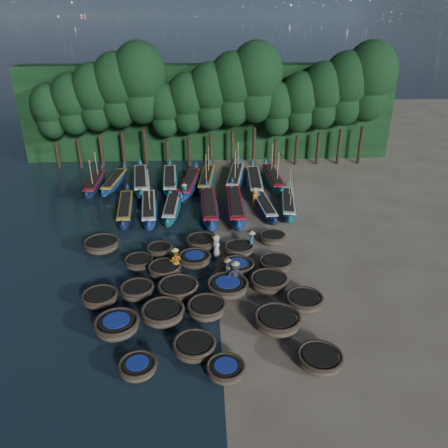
{
  "coord_description": "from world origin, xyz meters",
  "views": [
    {
      "loc": [
        -0.66,
        -25.22,
        14.55
      ],
      "look_at": [
        0.67,
        2.54,
        1.3
      ],
      "focal_mm": 35.0,
      "sensor_mm": 36.0,
      "label": 1
    }
  ],
  "objects_px": {
    "coracle_16": "(165,270)",
    "long_boat_4": "(172,206)",
    "coracle_17": "(195,259)",
    "fisherman_4": "(228,270)",
    "coracle_15": "(139,262)",
    "coracle_22": "(201,242)",
    "long_boat_6": "(235,206)",
    "long_boat_15": "(235,178)",
    "fisherman_1": "(251,241)",
    "coracle_11": "(137,290)",
    "fisherman_0": "(216,246)",
    "long_boat_7": "(264,206)",
    "long_boat_17": "(273,178)",
    "coracle_6": "(163,313)",
    "long_boat_14": "(207,179)",
    "coracle_4": "(320,359)",
    "coracle_13": "(228,286)",
    "coracle_12": "(178,288)",
    "coracle_23": "(239,249)",
    "coracle_21": "(160,250)",
    "coracle_10": "(100,298)",
    "long_boat_12": "(170,181)",
    "long_boat_10": "(115,182)",
    "long_boat_5": "(209,207)",
    "coracle_24": "(272,238)",
    "coracle_1": "(138,367)",
    "coracle_7": "(207,308)",
    "coracle_14": "(269,282)",
    "long_boat_2": "(126,208)",
    "long_boat_9": "(95,183)",
    "long_boat_16": "(255,182)",
    "long_boat_8": "(288,204)",
    "coracle_8": "(277,321)",
    "coracle_2": "(194,347)",
    "fisherman_6": "(255,197)",
    "long_boat_3": "(149,208)",
    "fisherman_3": "(235,275)",
    "long_boat_11": "(141,181)",
    "fisherman_5": "(184,193)",
    "coracle_19": "(275,263)"
  },
  "relations": [
    {
      "from": "coracle_17",
      "to": "fisherman_4",
      "type": "relative_size",
      "value": 1.24
    },
    {
      "from": "long_boat_17",
      "to": "coracle_7",
      "type": "bearing_deg",
      "value": -110.56
    },
    {
      "from": "coracle_15",
      "to": "coracle_22",
      "type": "bearing_deg",
      "value": 30.38
    },
    {
      "from": "coracle_15",
      "to": "long_boat_5",
      "type": "height_order",
      "value": "long_boat_5"
    },
    {
      "from": "coracle_21",
      "to": "coracle_7",
      "type": "bearing_deg",
      "value": -65.47
    },
    {
      "from": "coracle_4",
      "to": "long_boat_16",
      "type": "bearing_deg",
      "value": 90.99
    },
    {
      "from": "fisherman_1",
      "to": "long_boat_10",
      "type": "bearing_deg",
      "value": -116.61
    },
    {
      "from": "coracle_24",
      "to": "long_boat_14",
      "type": "relative_size",
      "value": 0.26
    },
    {
      "from": "coracle_2",
      "to": "fisherman_6",
      "type": "bearing_deg",
      "value": 74.67
    },
    {
      "from": "coracle_15",
      "to": "fisherman_1",
      "type": "bearing_deg",
      "value": 11.86
    },
    {
      "from": "coracle_13",
      "to": "coracle_16",
      "type": "bearing_deg",
      "value": 151.58
    },
    {
      "from": "coracle_4",
      "to": "coracle_14",
      "type": "distance_m",
      "value": 6.54
    },
    {
      "from": "long_boat_7",
      "to": "long_boat_17",
      "type": "height_order",
      "value": "long_boat_17"
    },
    {
      "from": "coracle_16",
      "to": "coracle_7",
      "type": "bearing_deg",
      "value": -58.12
    },
    {
      "from": "long_boat_6",
      "to": "long_boat_15",
      "type": "bearing_deg",
      "value": 86.16
    },
    {
      "from": "coracle_24",
      "to": "long_boat_15",
      "type": "relative_size",
      "value": 0.24
    },
    {
      "from": "coracle_12",
      "to": "coracle_16",
      "type": "height_order",
      "value": "coracle_16"
    },
    {
      "from": "coracle_17",
      "to": "long_boat_2",
      "type": "xyz_separation_m",
      "value": [
        -5.68,
        8.25,
        0.09
      ]
    },
    {
      "from": "coracle_11",
      "to": "fisherman_0",
      "type": "xyz_separation_m",
      "value": [
        4.65,
        4.39,
        0.4
      ]
    },
    {
      "from": "coracle_17",
      "to": "coracle_22",
      "type": "xyz_separation_m",
      "value": [
        0.45,
        2.22,
        0.04
      ]
    },
    {
      "from": "coracle_6",
      "to": "long_boat_17",
      "type": "height_order",
      "value": "long_boat_17"
    },
    {
      "from": "coracle_7",
      "to": "coracle_17",
      "type": "distance_m",
      "value": 5.37
    },
    {
      "from": "coracle_24",
      "to": "fisherman_4",
      "type": "distance_m",
      "value": 5.93
    },
    {
      "from": "coracle_17",
      "to": "long_boat_17",
      "type": "xyz_separation_m",
      "value": [
        7.28,
        14.74,
        0.13
      ]
    },
    {
      "from": "coracle_17",
      "to": "coracle_24",
      "type": "bearing_deg",
      "value": 26.62
    },
    {
      "from": "long_boat_5",
      "to": "coracle_23",
      "type": "bearing_deg",
      "value": -76.49
    },
    {
      "from": "coracle_1",
      "to": "long_boat_8",
      "type": "bearing_deg",
      "value": 60.88
    },
    {
      "from": "coracle_11",
      "to": "fisherman_3",
      "type": "distance_m",
      "value": 5.71
    },
    {
      "from": "coracle_22",
      "to": "fisherman_1",
      "type": "distance_m",
      "value": 3.49
    },
    {
      "from": "coracle_12",
      "to": "coracle_23",
      "type": "relative_size",
      "value": 1.01
    },
    {
      "from": "long_boat_10",
      "to": "long_boat_12",
      "type": "relative_size",
      "value": 0.84
    },
    {
      "from": "coracle_23",
      "to": "coracle_21",
      "type": "bearing_deg",
      "value": 177.78
    },
    {
      "from": "coracle_16",
      "to": "long_boat_3",
      "type": "bearing_deg",
      "value": 101.73
    },
    {
      "from": "coracle_22",
      "to": "long_boat_6",
      "type": "xyz_separation_m",
      "value": [
        2.75,
        5.89,
        0.14
      ]
    },
    {
      "from": "long_boat_12",
      "to": "fisherman_5",
      "type": "distance_m",
      "value": 4.21
    },
    {
      "from": "coracle_1",
      "to": "long_boat_12",
      "type": "xyz_separation_m",
      "value": [
        -0.08,
        24.0,
        0.21
      ]
    },
    {
      "from": "coracle_16",
      "to": "long_boat_4",
      "type": "distance_m",
      "value": 9.79
    },
    {
      "from": "coracle_22",
      "to": "long_boat_11",
      "type": "relative_size",
      "value": 0.27
    },
    {
      "from": "coracle_8",
      "to": "coracle_14",
      "type": "distance_m",
      "value": 3.64
    },
    {
      "from": "coracle_13",
      "to": "long_boat_10",
      "type": "distance_m",
      "value": 20.44
    },
    {
      "from": "coracle_14",
      "to": "long_boat_14",
      "type": "relative_size",
      "value": 0.29
    },
    {
      "from": "long_boat_4",
      "to": "long_boat_14",
      "type": "relative_size",
      "value": 0.94
    },
    {
      "from": "coracle_15",
      "to": "long_boat_7",
      "type": "distance_m",
      "value": 12.44
    },
    {
      "from": "coracle_4",
      "to": "coracle_15",
      "type": "bearing_deg",
      "value": 135.53
    },
    {
      "from": "coracle_13",
      "to": "long_boat_4",
      "type": "height_order",
      "value": "long_boat_4"
    },
    {
      "from": "long_boat_2",
      "to": "long_boat_9",
      "type": "distance_m",
      "value": 7.16
    },
    {
      "from": "coracle_19",
      "to": "fisherman_3",
      "type": "height_order",
      "value": "fisherman_3"
    },
    {
      "from": "coracle_10",
      "to": "long_boat_12",
      "type": "distance_m",
      "value": 18.74
    },
    {
      "from": "coracle_22",
      "to": "long_boat_14",
      "type": "height_order",
      "value": "long_boat_14"
    },
    {
      "from": "coracle_12",
      "to": "coracle_10",
      "type": "bearing_deg",
      "value": -171.86
    }
  ]
}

